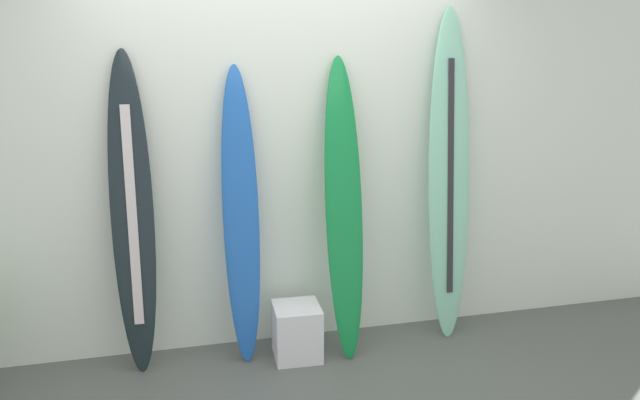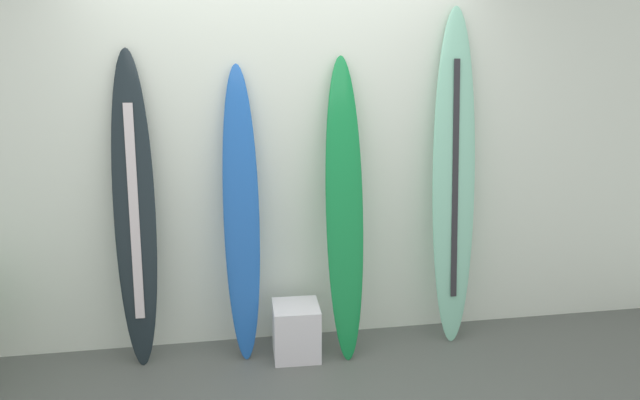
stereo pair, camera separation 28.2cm
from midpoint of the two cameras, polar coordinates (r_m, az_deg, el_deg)
name	(u,v)px [view 2 (the right image)]	position (r m, az deg, el deg)	size (l,w,h in m)	color
wall_back	(278,137)	(4.26, -1.89, 5.60)	(7.20, 0.20, 2.80)	silver
surfboard_charcoal	(135,215)	(4.09, -14.31, -1.36)	(0.27, 0.28, 1.99)	black
surfboard_cobalt	(242,218)	(4.08, -5.05, -1.66)	(0.23, 0.32, 1.90)	blue
surfboard_emerald	(345,210)	(4.11, 4.16, -0.95)	(0.25, 0.45, 1.94)	#14813D
surfboard_seafoam	(454,180)	(4.37, 13.65, 1.69)	(0.30, 0.29, 2.24)	#84CFB0
display_block_left	(296,331)	(4.29, -0.22, -11.60)	(0.31, 0.31, 0.36)	white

